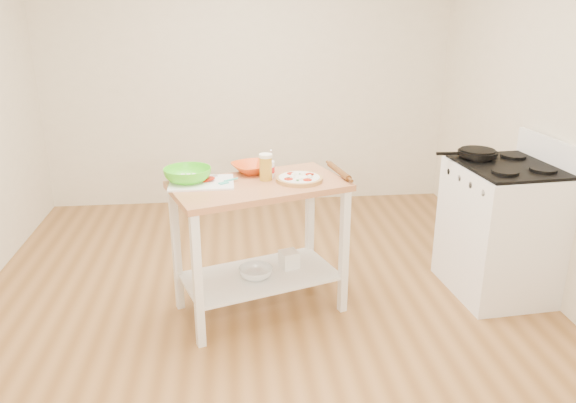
{
  "coord_description": "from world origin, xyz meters",
  "views": [
    {
      "loc": [
        -0.18,
        -3.35,
        1.98
      ],
      "look_at": [
        0.17,
        0.06,
        0.75
      ],
      "focal_mm": 35.0,
      "sensor_mm": 36.0,
      "label": 1
    }
  ],
  "objects_px": {
    "green_bowl": "(188,175)",
    "shelf_bin": "(289,259)",
    "yogurt_tub": "(268,169)",
    "gas_stove": "(501,229)",
    "rolling_pin": "(339,171)",
    "prep_island": "(259,221)",
    "knife": "(192,179)",
    "shelf_glass_bowl": "(256,273)",
    "skillet": "(476,153)",
    "beer_pint": "(266,167)",
    "orange_bowl": "(252,168)",
    "pizza": "(299,178)",
    "cutting_board": "(201,182)",
    "spatula": "(228,181)"
  },
  "relations": [
    {
      "from": "prep_island",
      "to": "knife",
      "type": "relative_size",
      "value": 4.67
    },
    {
      "from": "prep_island",
      "to": "rolling_pin",
      "type": "height_order",
      "value": "rolling_pin"
    },
    {
      "from": "skillet",
      "to": "knife",
      "type": "distance_m",
      "value": 1.98
    },
    {
      "from": "green_bowl",
      "to": "shelf_bin",
      "type": "relative_size",
      "value": 2.59
    },
    {
      "from": "gas_stove",
      "to": "rolling_pin",
      "type": "relative_size",
      "value": 3.15
    },
    {
      "from": "gas_stove",
      "to": "beer_pint",
      "type": "height_order",
      "value": "gas_stove"
    },
    {
      "from": "skillet",
      "to": "cutting_board",
      "type": "relative_size",
      "value": 1.06
    },
    {
      "from": "orange_bowl",
      "to": "yogurt_tub",
      "type": "relative_size",
      "value": 1.38
    },
    {
      "from": "prep_island",
      "to": "gas_stove",
      "type": "distance_m",
      "value": 1.71
    },
    {
      "from": "prep_island",
      "to": "gas_stove",
      "type": "xyz_separation_m",
      "value": [
        1.7,
        0.1,
        -0.17
      ]
    },
    {
      "from": "yogurt_tub",
      "to": "shelf_glass_bowl",
      "type": "relative_size",
      "value": 0.83
    },
    {
      "from": "knife",
      "to": "shelf_glass_bowl",
      "type": "height_order",
      "value": "knife"
    },
    {
      "from": "green_bowl",
      "to": "beer_pint",
      "type": "distance_m",
      "value": 0.49
    },
    {
      "from": "green_bowl",
      "to": "shelf_bin",
      "type": "height_order",
      "value": "green_bowl"
    },
    {
      "from": "spatula",
      "to": "rolling_pin",
      "type": "xyz_separation_m",
      "value": [
        0.73,
        0.13,
        0.0
      ]
    },
    {
      "from": "prep_island",
      "to": "orange_bowl",
      "type": "height_order",
      "value": "orange_bowl"
    },
    {
      "from": "knife",
      "to": "cutting_board",
      "type": "bearing_deg",
      "value": -57.79
    },
    {
      "from": "beer_pint",
      "to": "shelf_glass_bowl",
      "type": "xyz_separation_m",
      "value": [
        -0.08,
        -0.11,
        -0.69
      ]
    },
    {
      "from": "cutting_board",
      "to": "rolling_pin",
      "type": "distance_m",
      "value": 0.9
    },
    {
      "from": "pizza",
      "to": "knife",
      "type": "relative_size",
      "value": 1.15
    },
    {
      "from": "shelf_glass_bowl",
      "to": "knife",
      "type": "bearing_deg",
      "value": 162.79
    },
    {
      "from": "knife",
      "to": "green_bowl",
      "type": "distance_m",
      "value": 0.04
    },
    {
      "from": "gas_stove",
      "to": "pizza",
      "type": "bearing_deg",
      "value": 178.4
    },
    {
      "from": "green_bowl",
      "to": "orange_bowl",
      "type": "bearing_deg",
      "value": 23.22
    },
    {
      "from": "prep_island",
      "to": "beer_pint",
      "type": "distance_m",
      "value": 0.35
    },
    {
      "from": "skillet",
      "to": "rolling_pin",
      "type": "distance_m",
      "value": 1.02
    },
    {
      "from": "pizza",
      "to": "green_bowl",
      "type": "distance_m",
      "value": 0.7
    },
    {
      "from": "orange_bowl",
      "to": "green_bowl",
      "type": "relative_size",
      "value": 0.87
    },
    {
      "from": "skillet",
      "to": "shelf_glass_bowl",
      "type": "bearing_deg",
      "value": -165.14
    },
    {
      "from": "green_bowl",
      "to": "rolling_pin",
      "type": "distance_m",
      "value": 0.98
    },
    {
      "from": "prep_island",
      "to": "green_bowl",
      "type": "xyz_separation_m",
      "value": [
        -0.44,
        0.06,
        0.3
      ]
    },
    {
      "from": "pizza",
      "to": "knife",
      "type": "xyz_separation_m",
      "value": [
        -0.68,
        0.06,
        0.0
      ]
    },
    {
      "from": "cutting_board",
      "to": "shelf_glass_bowl",
      "type": "distance_m",
      "value": 0.7
    },
    {
      "from": "rolling_pin",
      "to": "shelf_glass_bowl",
      "type": "relative_size",
      "value": 1.57
    },
    {
      "from": "orange_bowl",
      "to": "gas_stove",
      "type": "bearing_deg",
      "value": -4.58
    },
    {
      "from": "orange_bowl",
      "to": "beer_pint",
      "type": "xyz_separation_m",
      "value": [
        0.08,
        -0.17,
        0.05
      ]
    },
    {
      "from": "orange_bowl",
      "to": "yogurt_tub",
      "type": "height_order",
      "value": "yogurt_tub"
    },
    {
      "from": "pizza",
      "to": "shelf_glass_bowl",
      "type": "relative_size",
      "value": 1.32
    },
    {
      "from": "shelf_glass_bowl",
      "to": "green_bowl",
      "type": "bearing_deg",
      "value": 165.66
    },
    {
      "from": "green_bowl",
      "to": "yogurt_tub",
      "type": "bearing_deg",
      "value": 6.55
    },
    {
      "from": "green_bowl",
      "to": "yogurt_tub",
      "type": "height_order",
      "value": "yogurt_tub"
    },
    {
      "from": "spatula",
      "to": "knife",
      "type": "bearing_deg",
      "value": 130.89
    },
    {
      "from": "gas_stove",
      "to": "rolling_pin",
      "type": "xyz_separation_m",
      "value": [
        -1.16,
        0.03,
        0.45
      ]
    },
    {
      "from": "rolling_pin",
      "to": "prep_island",
      "type": "bearing_deg",
      "value": -165.76
    },
    {
      "from": "cutting_board",
      "to": "shelf_bin",
      "type": "xyz_separation_m",
      "value": [
        0.56,
        0.07,
        -0.59
      ]
    },
    {
      "from": "yogurt_tub",
      "to": "gas_stove",
      "type": "bearing_deg",
      "value": -0.71
    },
    {
      "from": "knife",
      "to": "yogurt_tub",
      "type": "height_order",
      "value": "yogurt_tub"
    },
    {
      "from": "prep_island",
      "to": "rolling_pin",
      "type": "distance_m",
      "value": 0.62
    },
    {
      "from": "spatula",
      "to": "orange_bowl",
      "type": "bearing_deg",
      "value": 22.84
    },
    {
      "from": "shelf_bin",
      "to": "shelf_glass_bowl",
      "type": "bearing_deg",
      "value": -149.87
    }
  ]
}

